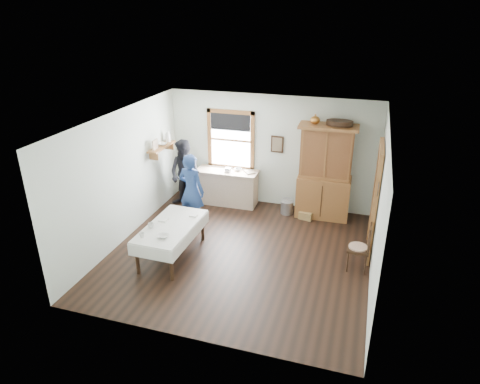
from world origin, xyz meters
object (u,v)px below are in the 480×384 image
Objects in this scene: china_hutch at (325,172)px; woman_blue at (192,193)px; work_counter at (227,187)px; pail at (287,207)px; spindle_chair at (359,247)px; wicker_basket at (306,215)px; figure_dark at (185,177)px; dining_table at (172,241)px.

woman_blue is (-2.70, -1.33, -0.31)m from china_hutch.
woman_blue is (-0.36, -1.35, 0.35)m from work_counter.
woman_blue reaches higher than pail.
work_counter is at bearing 175.19° from pail.
pail is at bearing -173.82° from china_hutch.
spindle_chair is 3.09× the size of wicker_basket.
pail is at bearing -5.77° from work_counter.
work_counter is 0.97× the size of woman_blue.
figure_dark is (-0.54, 0.88, -0.00)m from woman_blue.
pail is 2.53m from figure_dark.
woman_blue reaches higher than dining_table.
spindle_chair is 2.17m from wicker_basket.
wicker_basket is at bearing 13.56° from figure_dark.
china_hutch reaches higher than dining_table.
figure_dark is at bearing -172.11° from pail.
woman_blue reaches higher than figure_dark.
china_hutch is at bearing 45.50° from dining_table.
dining_table is 5.45× the size of pail.
wicker_basket is at bearing 126.87° from spindle_chair.
work_counter is 3.84m from spindle_chair.
wicker_basket is at bearing -145.59° from woman_blue.
figure_dark is at bearing 106.73° from dining_table.
woman_blue is at bearing 95.17° from dining_table.
china_hutch is 2.29m from spindle_chair.
figure_dark reaches higher than pail.
woman_blue is at bearing 171.00° from spindle_chair.
china_hutch is at bearing 38.99° from wicker_basket.
china_hutch is 6.99× the size of pail.
china_hutch is 1.28× the size of dining_table.
woman_blue is at bearing -155.86° from wicker_basket.
pail reaches higher than wicker_basket.
woman_blue is (-1.90, -1.22, 0.63)m from pail.
dining_table is 1.38m from woman_blue.
china_hutch is at bearing 17.78° from figure_dark.
woman_blue is at bearing -147.24° from pail.
spindle_chair is 3.01× the size of pail.
figure_dark is at bearing -153.44° from work_counter.
work_counter is 2.07m from wicker_basket.
figure_dark is at bearing -176.39° from wicker_basket.
woman_blue is 1.01× the size of figure_dark.
figure_dark is (-2.43, -0.34, 0.62)m from pail.
china_hutch is 7.17× the size of wicker_basket.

